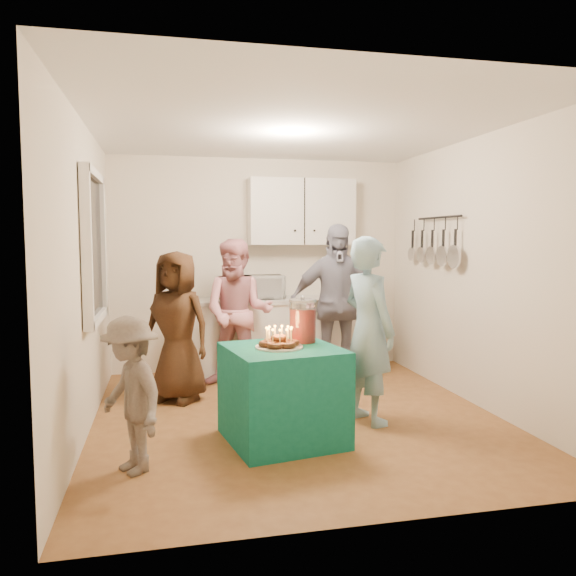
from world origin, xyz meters
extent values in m
plane|color=brown|center=(0.00, 0.00, 0.00)|extent=(4.00, 4.00, 0.00)
plane|color=white|center=(0.00, 0.00, 2.60)|extent=(4.00, 4.00, 0.00)
plane|color=silver|center=(0.00, 2.00, 1.30)|extent=(3.60, 3.60, 0.00)
plane|color=silver|center=(-1.80, 0.00, 1.30)|extent=(4.00, 4.00, 0.00)
plane|color=silver|center=(1.80, 0.00, 1.30)|extent=(4.00, 4.00, 0.00)
cube|color=black|center=(-1.77, 0.30, 1.55)|extent=(0.04, 1.00, 1.20)
cube|color=white|center=(0.20, 1.70, 0.43)|extent=(2.20, 0.58, 0.86)
cube|color=beige|center=(0.20, 1.70, 0.89)|extent=(2.24, 0.62, 0.05)
cube|color=white|center=(0.50, 1.85, 1.95)|extent=(1.30, 0.30, 0.80)
cube|color=black|center=(1.72, 0.70, 1.60)|extent=(0.12, 1.00, 0.60)
imported|color=white|center=(-0.02, 1.70, 1.05)|extent=(0.50, 0.34, 0.28)
cube|color=#0F6652|center=(-0.25, -0.58, 0.38)|extent=(0.98, 0.98, 0.76)
cylinder|color=#B3120E|center=(-0.04, -0.39, 0.93)|extent=(0.22, 0.22, 0.34)
imported|color=#90BCD2|center=(0.59, -0.27, 0.82)|extent=(0.56, 0.69, 1.64)
imported|color=#5A3419|center=(-1.05, 0.76, 0.75)|extent=(0.88, 0.80, 1.50)
imported|color=#D46E88|center=(-0.37, 1.19, 0.81)|extent=(0.94, 0.82, 1.62)
imported|color=black|center=(0.71, 1.10, 0.89)|extent=(1.08, 0.52, 1.79)
imported|color=#5B5049|center=(-1.40, -0.95, 0.55)|extent=(0.70, 0.82, 1.09)
camera|label=1|loc=(-1.15, -4.88, 1.62)|focal=35.00mm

